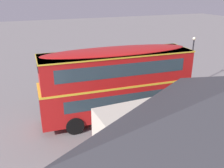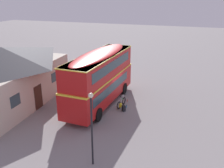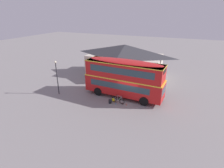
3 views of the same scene
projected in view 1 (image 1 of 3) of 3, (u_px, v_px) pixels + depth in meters
ground_plane at (100, 116)px, 17.22m from camera, size 120.00×120.00×0.00m
double_decker_bus at (117, 81)px, 16.09m from camera, size 10.05×3.02×4.79m
touring_bicycle at (107, 101)px, 18.64m from camera, size 1.75×0.46×1.02m
backpack_on_ground at (114, 98)px, 19.31m from camera, size 0.38×0.38×0.57m
water_bottle_red_squeeze at (91, 105)px, 18.50m from camera, size 0.07×0.07×0.24m
water_bottle_blue_sports at (105, 101)px, 19.15m from camera, size 0.07×0.07×0.24m
street_lamp at (192, 57)px, 21.19m from camera, size 0.28×0.28×4.50m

